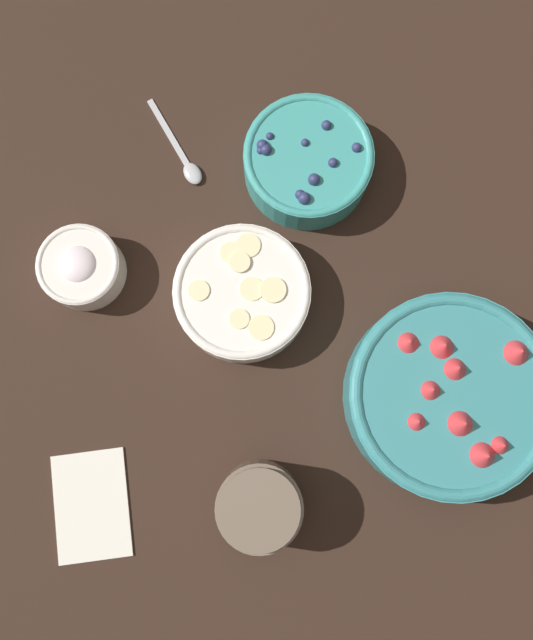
# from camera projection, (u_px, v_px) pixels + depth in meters

# --- Properties ---
(ground_plane) EXTENTS (4.00, 4.00, 0.00)m
(ground_plane) POSITION_uv_depth(u_px,v_px,m) (261.00, 357.00, 0.79)
(ground_plane) COLOR black
(bowl_strawberries) EXTENTS (0.25, 0.25, 0.09)m
(bowl_strawberries) POSITION_uv_depth(u_px,v_px,m) (449.00, 396.00, 0.75)
(bowl_strawberries) COLOR teal
(bowl_strawberries) RESTS_ON ground_plane
(bowl_blueberries) EXTENTS (0.16, 0.16, 0.06)m
(bowl_blueberries) POSITION_uv_depth(u_px,v_px,m) (308.00, 161.00, 0.80)
(bowl_blueberries) COLOR teal
(bowl_blueberries) RESTS_ON ground_plane
(bowl_bananas) EXTENTS (0.17, 0.17, 0.05)m
(bowl_bananas) POSITION_uv_depth(u_px,v_px,m) (242.00, 294.00, 0.77)
(bowl_bananas) COLOR white
(bowl_bananas) RESTS_ON ground_plane
(bowl_cream) EXTENTS (0.10, 0.10, 0.05)m
(bowl_cream) POSITION_uv_depth(u_px,v_px,m) (81.00, 267.00, 0.78)
(bowl_cream) COLOR silver
(bowl_cream) RESTS_ON ground_plane
(jar_chocolate) EXTENTS (0.10, 0.10, 0.09)m
(jar_chocolate) POSITION_uv_depth(u_px,v_px,m) (260.00, 505.00, 0.73)
(jar_chocolate) COLOR brown
(jar_chocolate) RESTS_ON ground_plane
(napkin) EXTENTS (0.14, 0.10, 0.01)m
(napkin) POSITION_uv_depth(u_px,v_px,m) (91.00, 506.00, 0.76)
(napkin) COLOR silver
(napkin) RESTS_ON ground_plane
(spoon) EXTENTS (0.14, 0.05, 0.01)m
(spoon) POSITION_uv_depth(u_px,v_px,m) (183.00, 158.00, 0.83)
(spoon) COLOR #B2B2B7
(spoon) RESTS_ON ground_plane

